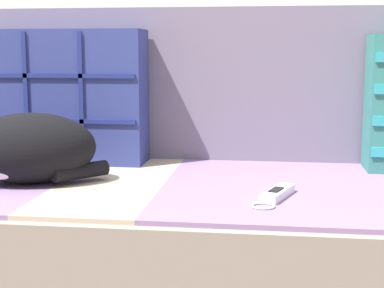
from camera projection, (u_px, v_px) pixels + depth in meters
name	position (u px, v px, depth m)	size (l,w,h in m)	color
couch	(169.00, 262.00, 1.49)	(2.12, 0.80, 0.43)	#3D3838
sofa_backrest	(187.00, 83.00, 1.75)	(2.08, 0.14, 0.43)	slate
throw_pillow_quilted	(62.00, 97.00, 1.65)	(0.47, 0.14, 0.37)	navy
sleeping_cat	(23.00, 151.00, 1.39)	(0.36, 0.27, 0.17)	black
game_remote_far	(276.00, 194.00, 1.26)	(0.10, 0.19, 0.02)	white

